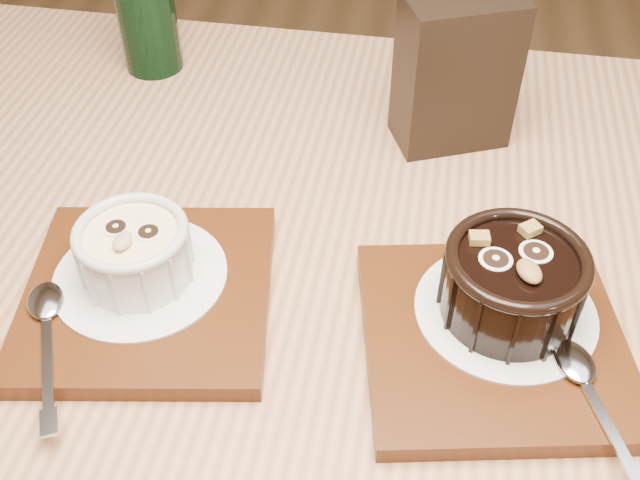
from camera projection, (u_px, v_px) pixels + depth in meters
The scene contains 10 objects.
table at pixel (290, 359), 0.64m from camera, with size 1.21×0.82×0.75m.
tray_left at pixel (148, 294), 0.56m from camera, with size 0.18×0.18×0.01m, color #4C240C.
doily_left at pixel (140, 275), 0.56m from camera, with size 0.13×0.13×0.00m, color white.
ramekin_white at pixel (134, 250), 0.54m from camera, with size 0.08×0.08×0.05m.
spoon_left at pixel (46, 337), 0.51m from camera, with size 0.03×0.13×0.01m, color silver, non-canonical shape.
tray_right at pixel (493, 339), 0.53m from camera, with size 0.18×0.18×0.01m, color #4C240C.
doily_right at pixel (505, 311), 0.54m from camera, with size 0.13×0.13×0.00m, color white.
ramekin_dark at pixel (513, 280), 0.51m from camera, with size 0.10×0.10×0.06m.
spoon_right at pixel (598, 405), 0.47m from camera, with size 0.03×0.13×0.01m, color silver, non-canonical shape.
condiment_stand at pixel (456, 72), 0.67m from camera, with size 0.10×0.06×0.14m, color black.
Camera 1 is at (-0.12, -0.40, 1.17)m, focal length 42.00 mm.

